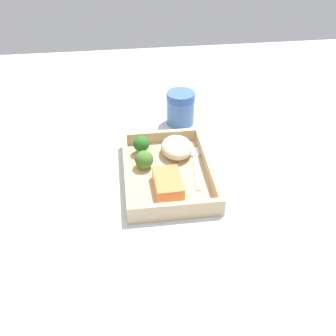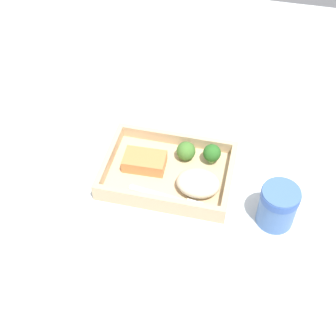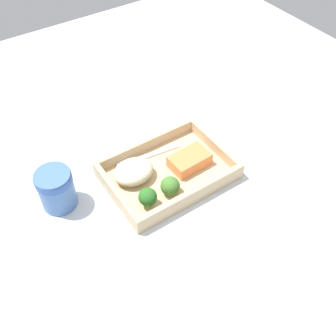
{
  "view_description": "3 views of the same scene",
  "coord_description": "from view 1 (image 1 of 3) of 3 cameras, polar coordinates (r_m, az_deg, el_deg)",
  "views": [
    {
      "loc": [
        -68.79,
        8.93,
        56.31
      ],
      "look_at": [
        0.0,
        0.0,
        2.7
      ],
      "focal_mm": 42.0,
      "sensor_mm": 36.0,
      "label": 1
    },
    {
      "loc": [
        14.8,
        -64.17,
        77.64
      ],
      "look_at": [
        0.0,
        0.0,
        2.7
      ],
      "focal_mm": 50.0,
      "sensor_mm": 36.0,
      "label": 2
    },
    {
      "loc": [
        32.85,
        49.06,
        66.97
      ],
      "look_at": [
        0.0,
        0.0,
        2.7
      ],
      "focal_mm": 42.0,
      "sensor_mm": 36.0,
      "label": 3
    }
  ],
  "objects": [
    {
      "name": "ground_plane",
      "position": [
        0.9,
        0.0,
        -1.86
      ],
      "size": [
        160.0,
        160.0,
        2.0
      ],
      "primitive_type": "cube",
      "color": "silver"
    },
    {
      "name": "takeout_tray",
      "position": [
        0.89,
        0.0,
        -1.07
      ],
      "size": [
        27.55,
        19.56,
        1.2
      ],
      "primitive_type": "cube",
      "color": "tan",
      "rests_on": "ground_plane"
    },
    {
      "name": "tray_rim",
      "position": [
        0.88,
        0.0,
        -0.03
      ],
      "size": [
        27.55,
        19.56,
        2.89
      ],
      "color": "tan",
      "rests_on": "takeout_tray"
    },
    {
      "name": "salmon_fillet",
      "position": [
        0.83,
        -0.01,
        -2.29
      ],
      "size": [
        9.23,
        5.99,
        2.94
      ],
      "primitive_type": "cube",
      "rotation": [
        0.0,
        0.0,
        0.04
      ],
      "color": "#EF8448",
      "rests_on": "takeout_tray"
    },
    {
      "name": "mashed_potatoes",
      "position": [
        0.93,
        1.27,
        3.01
      ],
      "size": [
        9.11,
        7.54,
        3.91
      ],
      "primitive_type": "ellipsoid",
      "color": "beige",
      "rests_on": "takeout_tray"
    },
    {
      "name": "broccoli_floret_1",
      "position": [
        0.89,
        -3.48,
        1.19
      ],
      "size": [
        4.22,
        4.22,
        4.32
      ],
      "color": "#7DA95B",
      "rests_on": "takeout_tray"
    },
    {
      "name": "broccoli_floret_2",
      "position": [
        0.94,
        -3.9,
        3.46
      ],
      "size": [
        3.9,
        3.9,
        4.68
      ],
      "color": "#86AD63",
      "rests_on": "takeout_tray"
    },
    {
      "name": "fork",
      "position": [
        0.91,
        4.14,
        0.48
      ],
      "size": [
        15.88,
        3.54,
        0.44
      ],
      "color": "white",
      "rests_on": "takeout_tray"
    },
    {
      "name": "paper_cup",
      "position": [
        1.07,
        1.83,
        8.94
      ],
      "size": [
        7.6,
        7.6,
        9.08
      ],
      "color": "#466EAC",
      "rests_on": "ground_plane"
    },
    {
      "name": "receipt_slip",
      "position": [
        0.97,
        16.07,
        0.4
      ],
      "size": [
        13.39,
        17.6,
        0.24
      ],
      "primitive_type": "cube",
      "rotation": [
        0.0,
        0.0,
        -0.37
      ],
      "color": "white",
      "rests_on": "ground_plane"
    }
  ]
}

